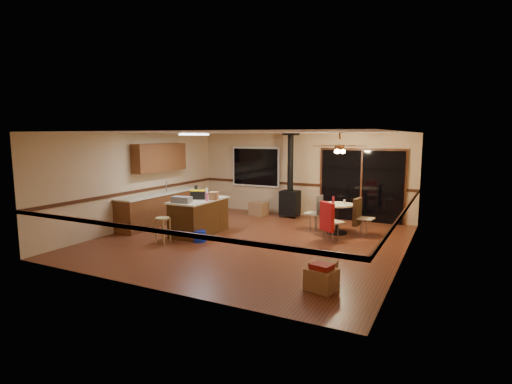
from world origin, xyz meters
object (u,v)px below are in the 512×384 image
Objects in this scene: blue_bucket at (200,236)px; chair_right at (358,212)px; chair_left at (317,209)px; box_corner_a at (321,280)px; kitchen_island at (199,216)px; wood_stove at (290,194)px; chair_near at (328,217)px; box_under_window at (259,209)px; box_corner_b at (323,271)px; dining_table at (337,213)px; toolbox_grey at (182,200)px; bar_stool at (163,230)px; toolbox_black at (198,195)px.

chair_right is at bearing 36.13° from blue_bucket.
chair_left is 4.28m from box_corner_a.
kitchen_island is 3.13m from chair_left.
chair_near is (1.89, -2.26, -0.13)m from wood_stove.
wood_stove reaches higher than chair_near.
chair_near is at bearing -35.94° from box_under_window.
blue_bucket is 3.66m from box_corner_b.
dining_table is 4.02m from box_corner_a.
chair_left is 1.09× the size of box_corner_a.
kitchen_island is at bearing -113.09° from wood_stove.
toolbox_grey is at bearing -148.86° from chair_right.
chair_near is (2.72, 1.45, 0.47)m from blue_bucket.
chair_left reaches higher than bar_stool.
toolbox_grey reaches higher than chair_near.
chair_near is (-0.00, -0.85, 0.07)m from dining_table.
toolbox_grey reaches higher than kitchen_island.
toolbox_grey is 0.63m from toolbox_black.
toolbox_black is at bearing -153.66° from dining_table.
chair_near reaches higher than bar_stool.
blue_bucket is 3.59m from dining_table.
chair_right reaches higher than bar_stool.
box_under_window is (0.29, 2.89, -0.25)m from kitchen_island.
chair_near is at bearing 13.10° from toolbox_black.
wood_stove is 2.37m from dining_table.
chair_right reaches higher than dining_table.
kitchen_island is 4.62m from box_corner_a.
toolbox_black is (-1.34, -3.01, 0.27)m from wood_stove.
chair_near is 2.80m from box_corner_b.
bar_stool is 4.22m from box_corner_b.
kitchen_island is 3.56× the size of box_corner_a.
chair_right is (0.52, 0.92, 0.00)m from chair_near.
kitchen_island reaches higher than dining_table.
chair_right is (3.25, 2.37, 0.47)m from blue_bucket.
box_corner_b is at bearing -25.95° from toolbox_black.
kitchen_island is 3.59m from dining_table.
box_corner_b is at bearing 103.50° from box_corner_a.
toolbox_black is at bearing 154.05° from box_corner_b.
bar_stool is at bearing 164.97° from box_corner_a.
box_under_window reaches higher than box_corner_a.
box_corner_b is at bearing -86.80° from chair_right.
toolbox_grey reaches higher than chair_left.
chair_near is at bearing -57.95° from chair_left.
toolbox_grey is 0.67× the size of chair_near.
kitchen_island is at bearing -42.28° from toolbox_black.
wood_stove is at bearing 69.05° from toolbox_grey.
dining_table is 0.53m from chair_right.
wood_stove is at bearing 66.91° from kitchen_island.
blue_bucket is 0.61× the size of chair_left.
dining_table reaches higher than blue_bucket.
bar_stool is 4.40m from box_corner_a.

